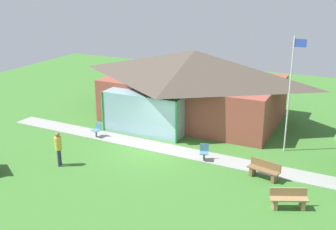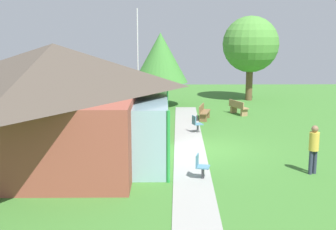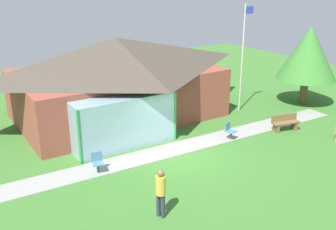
{
  "view_description": "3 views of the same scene",
  "coord_description": "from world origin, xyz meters",
  "px_view_note": "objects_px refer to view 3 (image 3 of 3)",
  "views": [
    {
      "loc": [
        9.56,
        -18.22,
        8.94
      ],
      "look_at": [
        -0.43,
        2.79,
        1.14
      ],
      "focal_mm": 44.84,
      "sensor_mm": 36.0,
      "label": 1
    },
    {
      "loc": [
        -17.95,
        1.73,
        4.99
      ],
      "look_at": [
        -0.12,
        1.52,
        1.49
      ],
      "focal_mm": 46.69,
      "sensor_mm": 36.0,
      "label": 2
    },
    {
      "loc": [
        -9.07,
        -12.77,
        7.51
      ],
      "look_at": [
        0.1,
        1.34,
        1.44
      ],
      "focal_mm": 41.21,
      "sensor_mm": 36.0,
      "label": 3
    }
  ],
  "objects_px": {
    "pavilion": "(117,77)",
    "flagpole": "(243,54)",
    "tree_east_hedge": "(308,53)",
    "bench_mid_right": "(285,123)",
    "visitor_strolling_lawn": "(161,189)",
    "patio_chair_lawn_spare": "(230,132)",
    "patio_chair_west": "(98,163)"
  },
  "relations": [
    {
      "from": "patio_chair_lawn_spare",
      "to": "patio_chair_west",
      "type": "bearing_deg",
      "value": -22.1
    },
    {
      "from": "tree_east_hedge",
      "to": "patio_chair_lawn_spare",
      "type": "bearing_deg",
      "value": -166.75
    },
    {
      "from": "flagpole",
      "to": "patio_chair_west",
      "type": "relative_size",
      "value": 7.11
    },
    {
      "from": "bench_mid_right",
      "to": "patio_chair_lawn_spare",
      "type": "distance_m",
      "value": 3.25
    },
    {
      "from": "flagpole",
      "to": "tree_east_hedge",
      "type": "distance_m",
      "value": 4.35
    },
    {
      "from": "patio_chair_lawn_spare",
      "to": "visitor_strolling_lawn",
      "type": "relative_size",
      "value": 0.49
    },
    {
      "from": "pavilion",
      "to": "flagpole",
      "type": "height_order",
      "value": "flagpole"
    },
    {
      "from": "flagpole",
      "to": "patio_chair_lawn_spare",
      "type": "bearing_deg",
      "value": -138.76
    },
    {
      "from": "visitor_strolling_lawn",
      "to": "flagpole",
      "type": "bearing_deg",
      "value": 101.58
    },
    {
      "from": "flagpole",
      "to": "visitor_strolling_lawn",
      "type": "height_order",
      "value": "flagpole"
    },
    {
      "from": "pavilion",
      "to": "bench_mid_right",
      "type": "xyz_separation_m",
      "value": [
        6.27,
        -6.56,
        -1.9
      ]
    },
    {
      "from": "tree_east_hedge",
      "to": "visitor_strolling_lawn",
      "type": "bearing_deg",
      "value": -158.66
    },
    {
      "from": "flagpole",
      "to": "patio_chair_west",
      "type": "distance_m",
      "value": 10.93
    },
    {
      "from": "patio_chair_west",
      "to": "visitor_strolling_lawn",
      "type": "xyz_separation_m",
      "value": [
        0.52,
        -3.96,
        0.61
      ]
    },
    {
      "from": "visitor_strolling_lawn",
      "to": "tree_east_hedge",
      "type": "relative_size",
      "value": 0.36
    },
    {
      "from": "bench_mid_right",
      "to": "tree_east_hedge",
      "type": "xyz_separation_m",
      "value": [
        4.43,
        2.45,
        2.78
      ]
    },
    {
      "from": "tree_east_hedge",
      "to": "pavilion",
      "type": "bearing_deg",
      "value": 158.99
    },
    {
      "from": "bench_mid_right",
      "to": "patio_chair_west",
      "type": "xyz_separation_m",
      "value": [
        -9.92,
        1.01,
        0.01
      ]
    },
    {
      "from": "flagpole",
      "to": "tree_east_hedge",
      "type": "height_order",
      "value": "flagpole"
    },
    {
      "from": "patio_chair_west",
      "to": "tree_east_hedge",
      "type": "relative_size",
      "value": 0.18
    },
    {
      "from": "patio_chair_lawn_spare",
      "to": "tree_east_hedge",
      "type": "xyz_separation_m",
      "value": [
        7.62,
        1.8,
        2.77
      ]
    },
    {
      "from": "pavilion",
      "to": "tree_east_hedge",
      "type": "relative_size",
      "value": 2.43
    },
    {
      "from": "tree_east_hedge",
      "to": "flagpole",
      "type": "bearing_deg",
      "value": 163.53
    },
    {
      "from": "tree_east_hedge",
      "to": "bench_mid_right",
      "type": "bearing_deg",
      "value": -151.07
    },
    {
      "from": "patio_chair_west",
      "to": "tree_east_hedge",
      "type": "bearing_deg",
      "value": -160.93
    },
    {
      "from": "bench_mid_right",
      "to": "patio_chair_west",
      "type": "distance_m",
      "value": 9.97
    },
    {
      "from": "patio_chair_west",
      "to": "visitor_strolling_lawn",
      "type": "height_order",
      "value": "visitor_strolling_lawn"
    },
    {
      "from": "pavilion",
      "to": "flagpole",
      "type": "relative_size",
      "value": 1.91
    },
    {
      "from": "patio_chair_lawn_spare",
      "to": "bench_mid_right",
      "type": "bearing_deg",
      "value": 149.31
    },
    {
      "from": "flagpole",
      "to": "tree_east_hedge",
      "type": "relative_size",
      "value": 1.27
    },
    {
      "from": "flagpole",
      "to": "visitor_strolling_lawn",
      "type": "distance_m",
      "value": 11.95
    },
    {
      "from": "pavilion",
      "to": "flagpole",
      "type": "distance_m",
      "value": 7.22
    }
  ]
}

